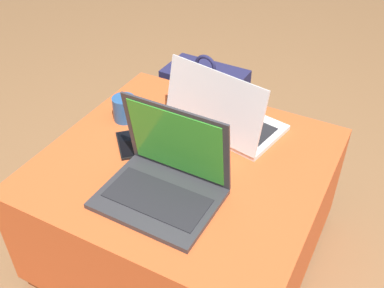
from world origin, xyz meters
name	(u,v)px	position (x,y,z in m)	size (l,w,h in m)	color
ground_plane	(186,249)	(0.00, 0.00, 0.00)	(14.00, 14.00, 0.00)	olive
ottoman	(186,208)	(0.00, 0.00, 0.22)	(0.88, 0.83, 0.45)	maroon
laptop_near	(165,179)	(0.02, -0.16, 0.50)	(0.34, 0.26, 0.27)	#333338
laptop_far	(223,117)	(0.03, 0.21, 0.50)	(0.41, 0.30, 0.24)	silver
cell_phone	(129,144)	(-0.20, -0.03, 0.45)	(0.15, 0.16, 0.01)	black
backpack	(206,114)	(-0.21, 0.57, 0.21)	(0.35, 0.26, 0.52)	#23234C
coffee_mug	(125,109)	(-0.30, 0.10, 0.49)	(0.12, 0.08, 0.09)	#285693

